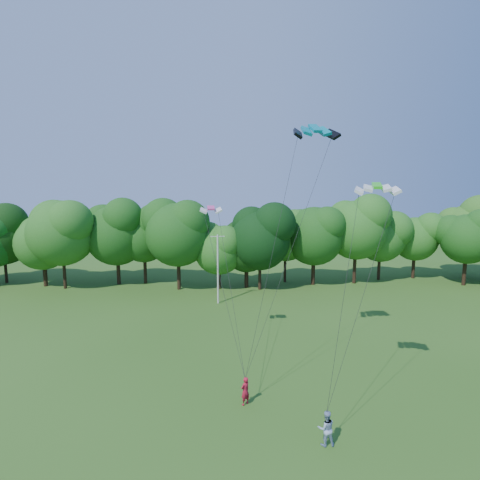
{
  "coord_description": "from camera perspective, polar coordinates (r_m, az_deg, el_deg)",
  "views": [
    {
      "loc": [
        -1.16,
        -15.11,
        13.45
      ],
      "look_at": [
        0.08,
        13.0,
        9.56
      ],
      "focal_mm": 28.0,
      "sensor_mm": 36.0,
      "label": 1
    }
  ],
  "objects": [
    {
      "name": "tree_back_center",
      "position": [
        49.22,
        3.09,
        1.34
      ],
      "size": [
        8.66,
        8.66,
        12.6
      ],
      "color": "black",
      "rests_on": "ground"
    },
    {
      "name": "kite_teal",
      "position": [
        27.59,
        11.37,
        16.33
      ],
      "size": [
        3.23,
        1.68,
        0.79
      ],
      "rotation": [
        0.0,
        0.0,
        0.11
      ],
      "color": "#04778A",
      "rests_on": "ground"
    },
    {
      "name": "kite_flyer_left",
      "position": [
        25.19,
        0.78,
        -22.01
      ],
      "size": [
        0.78,
        0.76,
        1.81
      ],
      "primitive_type": "imported",
      "rotation": [
        0.0,
        0.0,
        3.84
      ],
      "color": "#AA162B",
      "rests_on": "ground"
    },
    {
      "name": "utility_pole",
      "position": [
        43.81,
        -3.4,
        -4.33
      ],
      "size": [
        1.63,
        0.3,
        8.16
      ],
      "rotation": [
        0.0,
        0.0,
        0.14
      ],
      "color": "beige",
      "rests_on": "ground"
    },
    {
      "name": "kite_green",
      "position": [
        22.56,
        20.16,
        7.78
      ],
      "size": [
        2.59,
        1.68,
        0.41
      ],
      "rotation": [
        0.0,
        0.0,
        -0.27
      ],
      "color": "green",
      "rests_on": "ground"
    },
    {
      "name": "kite_pink",
      "position": [
        29.91,
        -4.46,
        4.9
      ],
      "size": [
        1.82,
        1.0,
        0.35
      ],
      "rotation": [
        0.0,
        0.0,
        0.09
      ],
      "color": "#E33F94",
      "rests_on": "ground"
    },
    {
      "name": "kite_flyer_right",
      "position": [
        22.46,
        12.98,
        -26.16
      ],
      "size": [
        0.95,
        0.75,
        1.91
      ],
      "primitive_type": "imported",
      "rotation": [
        0.0,
        0.0,
        3.17
      ],
      "color": "#92A6CA",
      "rests_on": "ground"
    },
    {
      "name": "tree_back_east",
      "position": [
        65.83,
        31.42,
        1.7
      ],
      "size": [
        8.47,
        8.47,
        12.32
      ],
      "color": "#362215",
      "rests_on": "ground"
    }
  ]
}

